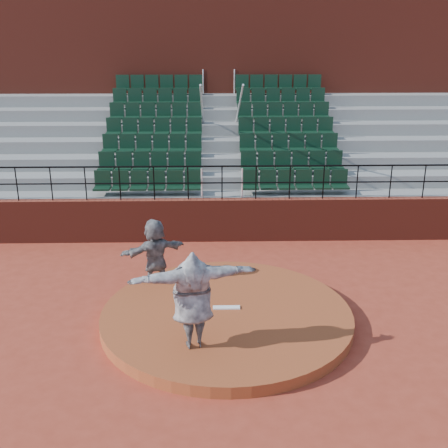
{
  "coord_description": "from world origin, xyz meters",
  "views": [
    {
      "loc": [
        -0.31,
        -10.95,
        6.17
      ],
      "look_at": [
        0.0,
        2.5,
        1.4
      ],
      "focal_mm": 45.0,
      "sensor_mm": 36.0,
      "label": 1
    }
  ],
  "objects": [
    {
      "name": "ground",
      "position": [
        0.0,
        0.0,
        0.0
      ],
      "size": [
        90.0,
        90.0,
        0.0
      ],
      "primitive_type": "plane",
      "color": "#9A3622",
      "rests_on": "ground"
    },
    {
      "name": "pitchers_mound",
      "position": [
        0.0,
        0.0,
        0.12
      ],
      "size": [
        5.5,
        5.5,
        0.25
      ],
      "primitive_type": "cylinder",
      "color": "#964321",
      "rests_on": "ground"
    },
    {
      "name": "pitching_rubber",
      "position": [
        0.0,
        0.15,
        0.27
      ],
      "size": [
        0.6,
        0.15,
        0.03
      ],
      "primitive_type": "cube",
      "color": "white",
      "rests_on": "pitchers_mound"
    },
    {
      "name": "boundary_wall",
      "position": [
        0.0,
        5.0,
        0.65
      ],
      "size": [
        24.0,
        0.3,
        1.3
      ],
      "primitive_type": "cube",
      "color": "maroon",
      "rests_on": "ground"
    },
    {
      "name": "wall_railing",
      "position": [
        0.0,
        5.0,
        2.03
      ],
      "size": [
        24.04,
        0.05,
        1.03
      ],
      "color": "black",
      "rests_on": "boundary_wall"
    },
    {
      "name": "seating_deck",
      "position": [
        0.0,
        8.65,
        1.44
      ],
      "size": [
        24.0,
        5.97,
        4.63
      ],
      "color": "gray",
      "rests_on": "ground"
    },
    {
      "name": "press_box_facade",
      "position": [
        0.0,
        12.6,
        3.55
      ],
      "size": [
        24.0,
        3.0,
        7.1
      ],
      "primitive_type": "cube",
      "color": "maroon",
      "rests_on": "ground"
    },
    {
      "name": "pitcher",
      "position": [
        -0.69,
        -1.35,
        1.24
      ],
      "size": [
        2.52,
        1.17,
        1.98
      ],
      "primitive_type": "imported",
      "rotation": [
        0.0,
        0.0,
        3.36
      ],
      "color": "black",
      "rests_on": "pitchers_mound"
    },
    {
      "name": "fielder",
      "position": [
        -1.71,
        1.8,
        0.89
      ],
      "size": [
        1.72,
        1.2,
        1.78
      ],
      "primitive_type": "imported",
      "rotation": [
        0.0,
        0.0,
        3.6
      ],
      "color": "black",
      "rests_on": "ground"
    }
  ]
}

